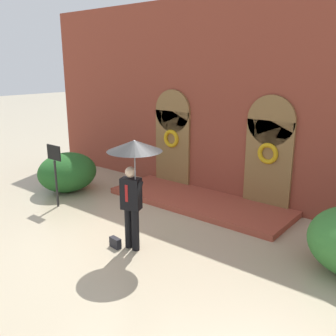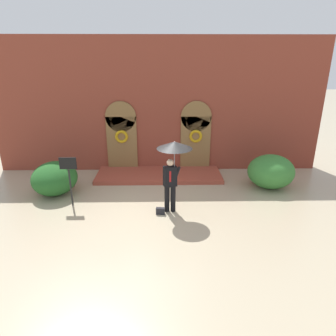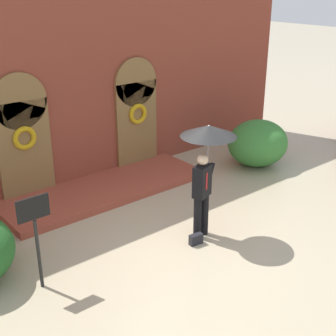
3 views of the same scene
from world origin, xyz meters
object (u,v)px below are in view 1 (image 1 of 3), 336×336
(handbag, at_px, (115,243))
(sign_post, at_px, (55,166))
(person_with_umbrella, at_px, (134,162))
(shrub_left, at_px, (67,172))

(handbag, height_order, sign_post, sign_post)
(person_with_umbrella, bearing_deg, shrub_left, 160.97)
(person_with_umbrella, distance_m, handbag, 1.86)
(sign_post, height_order, shrub_left, sign_post)
(person_with_umbrella, height_order, handbag, person_with_umbrella)
(handbag, bearing_deg, shrub_left, 163.95)
(person_with_umbrella, xyz_separation_m, handbag, (-0.41, -0.20, -1.80))
(person_with_umbrella, relative_size, handbag, 8.44)
(sign_post, xyz_separation_m, shrub_left, (-0.88, 1.01, -0.57))
(handbag, distance_m, sign_post, 3.25)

